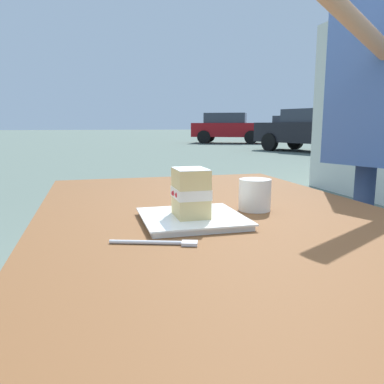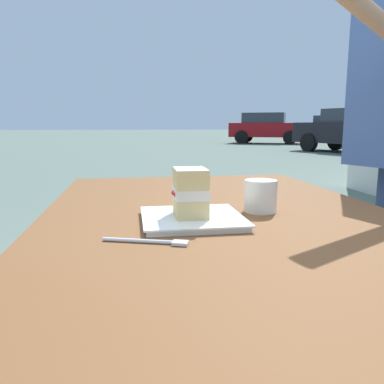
{
  "view_description": "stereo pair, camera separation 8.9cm",
  "coord_description": "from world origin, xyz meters",
  "px_view_note": "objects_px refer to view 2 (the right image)",
  "views": [
    {
      "loc": [
        0.85,
        -0.31,
        0.98
      ],
      "look_at": [
        0.01,
        -0.09,
        0.82
      ],
      "focal_mm": 35.71,
      "sensor_mm": 36.0,
      "label": 1
    },
    {
      "loc": [
        0.87,
        -0.23,
        0.98
      ],
      "look_at": [
        0.01,
        -0.09,
        0.82
      ],
      "focal_mm": 35.71,
      "sensor_mm": 36.0,
      "label": 2
    }
  ],
  "objects_px": {
    "patio_table": "(227,256)",
    "coffee_cup": "(260,195)",
    "dessert_plate": "(192,219)",
    "parked_car_far": "(267,127)",
    "cake_slice": "(190,193)",
    "parked_car_near": "(359,129)",
    "dessert_fork": "(151,241)",
    "parked_car_extra": "(335,127)"
  },
  "relations": [
    {
      "from": "parked_car_extra",
      "to": "cake_slice",
      "type": "bearing_deg",
      "value": -29.96
    },
    {
      "from": "dessert_fork",
      "to": "patio_table",
      "type": "bearing_deg",
      "value": 129.79
    },
    {
      "from": "parked_car_near",
      "to": "parked_car_far",
      "type": "relative_size",
      "value": 1.13
    },
    {
      "from": "coffee_cup",
      "to": "parked_car_far",
      "type": "distance_m",
      "value": 19.97
    },
    {
      "from": "patio_table",
      "to": "dessert_plate",
      "type": "height_order",
      "value": "dessert_plate"
    },
    {
      "from": "dessert_plate",
      "to": "cake_slice",
      "type": "bearing_deg",
      "value": -39.9
    },
    {
      "from": "cake_slice",
      "to": "parked_car_extra",
      "type": "xyz_separation_m",
      "value": [
        -24.24,
        13.97,
        0.03
      ]
    },
    {
      "from": "cake_slice",
      "to": "parked_car_extra",
      "type": "height_order",
      "value": "parked_car_extra"
    },
    {
      "from": "parked_car_near",
      "to": "parked_car_extra",
      "type": "height_order",
      "value": "parked_car_extra"
    },
    {
      "from": "cake_slice",
      "to": "dessert_fork",
      "type": "distance_m",
      "value": 0.19
    },
    {
      "from": "coffee_cup",
      "to": "parked_car_near",
      "type": "xyz_separation_m",
      "value": [
        -11.4,
        7.49,
        0.03
      ]
    },
    {
      "from": "coffee_cup",
      "to": "parked_car_far",
      "type": "height_order",
      "value": "parked_car_far"
    },
    {
      "from": "dessert_plate",
      "to": "parked_car_far",
      "type": "bearing_deg",
      "value": 159.58
    },
    {
      "from": "coffee_cup",
      "to": "parked_car_extra",
      "type": "bearing_deg",
      "value": 150.31
    },
    {
      "from": "dessert_plate",
      "to": "cake_slice",
      "type": "height_order",
      "value": "cake_slice"
    },
    {
      "from": "cake_slice",
      "to": "parked_car_near",
      "type": "bearing_deg",
      "value": 146.18
    },
    {
      "from": "dessert_fork",
      "to": "dessert_plate",
      "type": "bearing_deg",
      "value": 145.48
    },
    {
      "from": "parked_car_extra",
      "to": "dessert_fork",
      "type": "bearing_deg",
      "value": -29.98
    },
    {
      "from": "patio_table",
      "to": "dessert_plate",
      "type": "bearing_deg",
      "value": -83.99
    },
    {
      "from": "patio_table",
      "to": "parked_car_far",
      "type": "xyz_separation_m",
      "value": [
        -18.84,
        6.93,
        0.19
      ]
    },
    {
      "from": "dessert_plate",
      "to": "parked_car_extra",
      "type": "bearing_deg",
      "value": 150.05
    },
    {
      "from": "dessert_plate",
      "to": "parked_car_near",
      "type": "bearing_deg",
      "value": 146.18
    },
    {
      "from": "parked_car_near",
      "to": "cake_slice",
      "type": "bearing_deg",
      "value": -33.82
    },
    {
      "from": "cake_slice",
      "to": "dessert_fork",
      "type": "height_order",
      "value": "cake_slice"
    },
    {
      "from": "dessert_fork",
      "to": "coffee_cup",
      "type": "distance_m",
      "value": 0.38
    },
    {
      "from": "dessert_plate",
      "to": "coffee_cup",
      "type": "height_order",
      "value": "coffee_cup"
    },
    {
      "from": "patio_table",
      "to": "parked_car_far",
      "type": "bearing_deg",
      "value": 159.81
    },
    {
      "from": "dessert_plate",
      "to": "coffee_cup",
      "type": "xyz_separation_m",
      "value": [
        -0.08,
        0.19,
        0.04
      ]
    },
    {
      "from": "cake_slice",
      "to": "coffee_cup",
      "type": "relative_size",
      "value": 1.31
    },
    {
      "from": "patio_table",
      "to": "cake_slice",
      "type": "height_order",
      "value": "cake_slice"
    },
    {
      "from": "dessert_fork",
      "to": "parked_car_near",
      "type": "relative_size",
      "value": 0.03
    },
    {
      "from": "dessert_plate",
      "to": "parked_car_far",
      "type": "height_order",
      "value": "parked_car_far"
    },
    {
      "from": "coffee_cup",
      "to": "parked_car_near",
      "type": "relative_size",
      "value": 0.02
    },
    {
      "from": "coffee_cup",
      "to": "parked_car_far",
      "type": "bearing_deg",
      "value": 160.03
    },
    {
      "from": "patio_table",
      "to": "coffee_cup",
      "type": "distance_m",
      "value": 0.19
    },
    {
      "from": "dessert_plate",
      "to": "cake_slice",
      "type": "xyz_separation_m",
      "value": [
        0.01,
        -0.01,
        0.06
      ]
    },
    {
      "from": "dessert_fork",
      "to": "cake_slice",
      "type": "bearing_deg",
      "value": 145.72
    },
    {
      "from": "parked_car_extra",
      "to": "coffee_cup",
      "type": "bearing_deg",
      "value": -29.69
    },
    {
      "from": "patio_table",
      "to": "parked_car_extra",
      "type": "bearing_deg",
      "value": 150.19
    },
    {
      "from": "dessert_plate",
      "to": "parked_car_near",
      "type": "relative_size",
      "value": 0.05
    },
    {
      "from": "dessert_fork",
      "to": "parked_car_far",
      "type": "distance_m",
      "value": 20.3
    },
    {
      "from": "coffee_cup",
      "to": "parked_car_far",
      "type": "relative_size",
      "value": 0.02
    }
  ]
}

